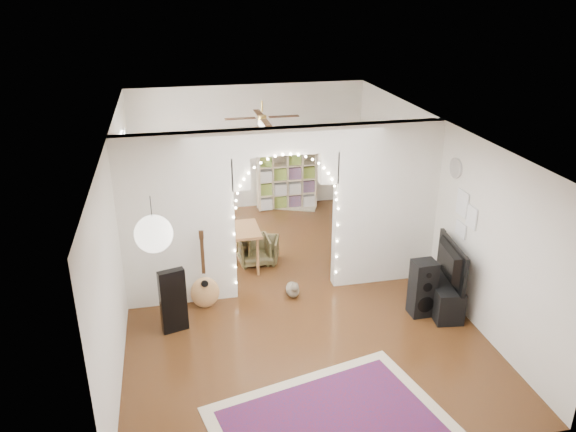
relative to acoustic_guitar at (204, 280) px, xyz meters
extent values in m
plane|color=black|center=(1.32, 0.31, -0.48)|extent=(7.50, 7.50, 0.00)
cube|color=white|center=(1.32, 0.31, 2.22)|extent=(5.00, 7.50, 0.02)
cube|color=silver|center=(1.32, 4.06, 0.87)|extent=(5.00, 0.02, 2.70)
cube|color=silver|center=(1.32, -3.44, 0.87)|extent=(5.00, 0.02, 2.70)
cube|color=silver|center=(-1.18, 0.31, 0.87)|extent=(0.02, 7.50, 2.70)
cube|color=silver|center=(3.82, 0.31, 0.87)|extent=(0.02, 7.50, 2.70)
cube|color=silver|center=(-0.33, 0.31, 0.87)|extent=(1.70, 0.20, 2.70)
cube|color=silver|center=(2.97, 0.31, 0.87)|extent=(1.70, 0.20, 2.70)
cube|color=silver|center=(1.32, 0.31, 2.02)|extent=(1.60, 0.20, 0.40)
cube|color=white|center=(-1.15, 2.11, 1.02)|extent=(0.04, 1.20, 1.40)
cylinder|color=white|center=(3.80, -0.29, 1.62)|extent=(0.03, 0.31, 0.31)
sphere|color=white|center=(-0.58, -2.09, 1.77)|extent=(0.40, 0.40, 0.40)
cube|color=maroon|center=(1.22, -2.87, -0.47)|extent=(2.99, 2.50, 0.02)
cube|color=black|center=(-0.48, -0.52, 0.00)|extent=(0.39, 0.22, 0.97)
ellipsoid|color=#B78449|center=(0.00, 0.00, -0.02)|extent=(0.47, 0.25, 0.53)
cube|color=black|center=(0.00, 0.00, 0.42)|extent=(0.06, 0.04, 0.61)
cube|color=black|center=(0.00, 0.00, 0.76)|extent=(0.07, 0.05, 0.13)
ellipsoid|color=brown|center=(1.39, 0.06, -0.37)|extent=(0.22, 0.33, 0.23)
sphere|color=brown|center=(1.39, -0.08, -0.25)|extent=(0.14, 0.14, 0.14)
cone|color=brown|center=(1.36, -0.08, -0.18)|extent=(0.04, 0.04, 0.05)
cone|color=brown|center=(1.42, -0.08, -0.18)|extent=(0.04, 0.04, 0.05)
cylinder|color=brown|center=(1.38, 0.23, -0.44)|extent=(0.04, 0.22, 0.07)
cube|color=black|center=(3.17, -0.86, -0.04)|extent=(0.35, 0.30, 0.88)
cylinder|color=black|center=(3.17, -1.01, -0.24)|extent=(0.26, 0.03, 0.26)
cylinder|color=black|center=(3.17, -1.01, 0.06)|extent=(0.14, 0.02, 0.14)
cylinder|color=black|center=(3.17, -1.01, 0.25)|extent=(0.08, 0.02, 0.08)
cube|color=black|center=(3.52, -0.80, -0.23)|extent=(0.52, 1.04, 0.50)
imported|color=black|center=(3.52, -0.80, 0.33)|extent=(0.28, 1.08, 0.62)
cube|color=beige|center=(2.09, 3.81, 0.18)|extent=(1.32, 0.79, 1.33)
cube|color=brown|center=(0.44, 1.17, 0.25)|extent=(1.21, 0.81, 0.05)
cylinder|color=brown|center=(-0.08, 0.85, -0.13)|extent=(0.05, 0.05, 0.70)
cylinder|color=brown|center=(0.96, 0.86, -0.13)|extent=(0.05, 0.05, 0.70)
cylinder|color=brown|center=(-0.09, 1.49, -0.13)|extent=(0.05, 0.05, 0.70)
cylinder|color=brown|center=(0.95, 1.50, -0.13)|extent=(0.05, 0.05, 0.70)
imported|color=silver|center=(0.44, 1.17, 0.37)|extent=(0.18, 0.18, 0.19)
imported|color=#494124|center=(0.97, 1.31, -0.23)|extent=(0.55, 0.56, 0.50)
imported|color=#494124|center=(1.14, 1.32, -0.25)|extent=(0.62, 0.63, 0.47)
camera|label=1|loc=(-0.33, -7.56, 4.20)|focal=35.00mm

